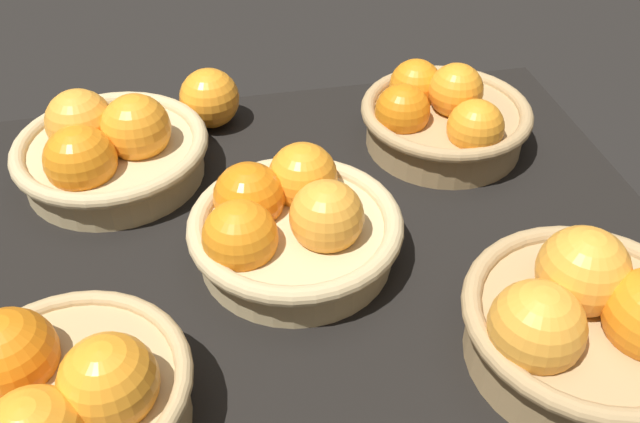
{
  "coord_description": "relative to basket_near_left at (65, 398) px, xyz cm",
  "views": [
    {
      "loc": [
        -9.3,
        -53.65,
        56.04
      ],
      "look_at": [
        2.27,
        3.27,
        7.0
      ],
      "focal_mm": 38.91,
      "sensor_mm": 36.0,
      "label": 1
    }
  ],
  "objects": [
    {
      "name": "market_tray",
      "position": [
        23.05,
        16.84,
        -6.45
      ],
      "size": [
        84.0,
        72.0,
        3.0
      ],
      "primitive_type": "cube",
      "color": "black",
      "rests_on": "ground"
    },
    {
      "name": "basket_near_left",
      "position": [
        0.0,
        0.0,
        0.0
      ],
      "size": [
        20.63,
        20.63,
        11.76
      ],
      "color": "tan",
      "rests_on": "market_tray"
    },
    {
      "name": "basket_far_right",
      "position": [
        44.62,
        35.23,
        -0.54
      ],
      "size": [
        22.22,
        22.22,
        11.35
      ],
      "color": "tan",
      "rests_on": "market_tray"
    },
    {
      "name": "basket_far_left",
      "position": [
        2.23,
        36.53,
        -0.67
      ],
      "size": [
        23.86,
        23.86,
        11.16
      ],
      "color": "tan",
      "rests_on": "market_tray"
    },
    {
      "name": "basket_near_right",
      "position": [
        45.57,
        -1.26,
        0.22
      ],
      "size": [
        23.29,
        23.29,
        12.94
      ],
      "color": "tan",
      "rests_on": "market_tray"
    },
    {
      "name": "basket_center",
      "position": [
        21.67,
        18.31,
        -0.6
      ],
      "size": [
        23.07,
        23.07,
        10.78
      ],
      "color": "tan",
      "rests_on": "market_tray"
    },
    {
      "name": "loose_orange_front_gap",
      "position": [
        15.31,
        46.44,
        -0.88
      ],
      "size": [
        8.14,
        8.14,
        8.14
      ],
      "primitive_type": "sphere",
      "color": "orange",
      "rests_on": "market_tray"
    }
  ]
}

